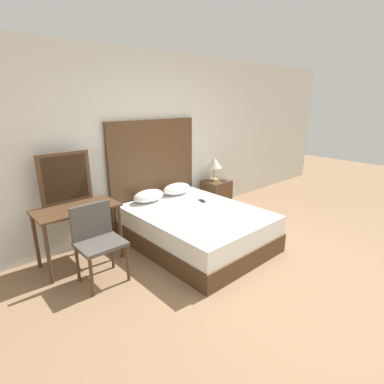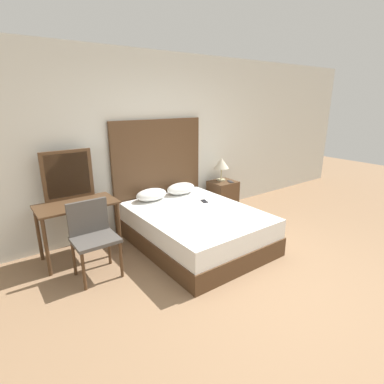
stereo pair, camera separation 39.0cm
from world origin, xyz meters
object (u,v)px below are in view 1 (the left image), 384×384
at_px(phone_on_bed, 202,201).
at_px(vanity_desk, 77,217).
at_px(chair, 97,237).
at_px(bed, 197,228).
at_px(table_lamp, 214,163).
at_px(nightstand, 216,196).
at_px(phone_on_nightstand, 224,181).

relative_size(phone_on_bed, vanity_desk, 0.17).
bearing_deg(chair, vanity_desk, 91.44).
distance_m(bed, table_lamp, 1.55).
xyz_separation_m(bed, table_lamp, (1.17, 0.79, 0.65)).
relative_size(bed, vanity_desk, 2.00).
relative_size(phone_on_bed, chair, 0.18).
distance_m(phone_on_bed, vanity_desk, 1.81).
bearing_deg(nightstand, phone_on_bed, -149.87).
bearing_deg(table_lamp, nightstand, -106.91).
height_order(phone_on_bed, phone_on_nightstand, phone_on_nightstand).
height_order(phone_on_bed, vanity_desk, vanity_desk).
height_order(phone_on_bed, nightstand, nightstand).
bearing_deg(table_lamp, phone_on_bed, -146.51).
relative_size(phone_on_nightstand, vanity_desk, 0.17).
height_order(nightstand, chair, chair).
height_order(bed, phone_on_bed, phone_on_bed).
bearing_deg(vanity_desk, chair, -88.56).
bearing_deg(vanity_desk, nightstand, 1.86).
bearing_deg(phone_on_nightstand, chair, -169.72).
xyz_separation_m(phone_on_bed, table_lamp, (0.83, 0.55, 0.38)).
height_order(nightstand, vanity_desk, vanity_desk).
xyz_separation_m(nightstand, phone_on_nightstand, (0.08, -0.10, 0.30)).
distance_m(nightstand, table_lamp, 0.61).
height_order(vanity_desk, chair, chair).
bearing_deg(bed, vanity_desk, 156.46).
relative_size(phone_on_bed, nightstand, 0.27).
height_order(nightstand, phone_on_nightstand, phone_on_nightstand).
distance_m(vanity_desk, chair, 0.51).
bearing_deg(bed, phone_on_bed, 35.18).
height_order(bed, chair, chair).
bearing_deg(nightstand, table_lamp, 73.09).
xyz_separation_m(phone_on_bed, chair, (-1.76, -0.11, 0.01)).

